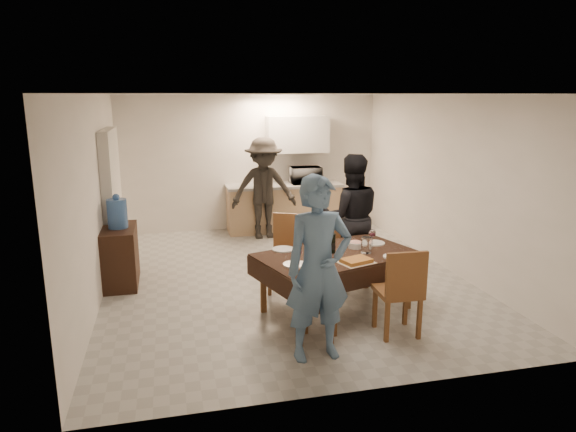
% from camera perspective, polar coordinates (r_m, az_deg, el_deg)
% --- Properties ---
extents(floor, '(5.00, 6.00, 0.02)m').
position_cam_1_polar(floor, '(7.50, -0.32, -6.91)').
color(floor, '#ABACA7').
rests_on(floor, ground).
extents(ceiling, '(5.00, 6.00, 0.02)m').
position_cam_1_polar(ceiling, '(7.04, -0.35, 13.38)').
color(ceiling, white).
rests_on(ceiling, wall_back).
extents(wall_back, '(5.00, 0.02, 2.60)m').
position_cam_1_polar(wall_back, '(10.07, -4.18, 5.89)').
color(wall_back, white).
rests_on(wall_back, floor).
extents(wall_front, '(5.00, 0.02, 2.60)m').
position_cam_1_polar(wall_front, '(4.36, 8.54, -4.03)').
color(wall_front, white).
rests_on(wall_front, floor).
extents(wall_left, '(0.02, 6.00, 2.60)m').
position_cam_1_polar(wall_left, '(7.04, -20.59, 1.89)').
color(wall_left, white).
rests_on(wall_left, floor).
extents(wall_right, '(0.02, 6.00, 2.60)m').
position_cam_1_polar(wall_right, '(8.08, 17.24, 3.51)').
color(wall_right, white).
rests_on(wall_right, floor).
extents(stub_partition, '(0.15, 1.40, 2.10)m').
position_cam_1_polar(stub_partition, '(8.25, -18.91, 1.81)').
color(stub_partition, beige).
rests_on(stub_partition, floor).
extents(kitchen_base_cabinet, '(2.20, 0.60, 0.86)m').
position_cam_1_polar(kitchen_base_cabinet, '(10.02, -0.42, 0.84)').
color(kitchen_base_cabinet, tan).
rests_on(kitchen_base_cabinet, floor).
extents(kitchen_worktop, '(2.24, 0.64, 0.05)m').
position_cam_1_polar(kitchen_worktop, '(9.93, -0.42, 3.41)').
color(kitchen_worktop, '#999995').
rests_on(kitchen_worktop, kitchen_base_cabinet).
extents(upper_cabinet, '(1.20, 0.34, 0.70)m').
position_cam_1_polar(upper_cabinet, '(10.02, 1.08, 9.05)').
color(upper_cabinet, silver).
rests_on(upper_cabinet, wall_back).
extents(dining_table, '(2.10, 1.60, 0.73)m').
position_cam_1_polar(dining_table, '(6.23, 5.48, -4.47)').
color(dining_table, black).
rests_on(dining_table, floor).
extents(chair_near_left, '(0.53, 0.54, 0.47)m').
position_cam_1_polar(chair_near_left, '(5.41, 3.72, -9.06)').
color(chair_near_left, brown).
rests_on(chair_near_left, floor).
extents(chair_near_right, '(0.47, 0.47, 0.54)m').
position_cam_1_polar(chair_near_right, '(5.68, 12.55, -7.38)').
color(chair_near_right, brown).
rests_on(chair_near_right, floor).
extents(chair_far_left, '(0.63, 0.65, 0.56)m').
position_cam_1_polar(chair_far_left, '(6.73, 0.05, -3.63)').
color(chair_far_left, brown).
rests_on(chair_far_left, floor).
extents(chair_far_right, '(0.42, 0.42, 0.45)m').
position_cam_1_polar(chair_far_right, '(7.03, 7.19, -3.97)').
color(chair_far_right, brown).
rests_on(chair_far_right, floor).
extents(console, '(0.44, 0.88, 0.82)m').
position_cam_1_polar(console, '(7.51, -18.11, -4.26)').
color(console, black).
rests_on(console, floor).
extents(water_jug, '(0.27, 0.27, 0.40)m').
position_cam_1_polar(water_jug, '(7.36, -18.44, 0.25)').
color(water_jug, '#406FB9').
rests_on(water_jug, console).
extents(wine_bottle, '(0.08, 0.08, 0.33)m').
position_cam_1_polar(wine_bottle, '(6.20, 4.94, -2.61)').
color(wine_bottle, black).
rests_on(wine_bottle, dining_table).
extents(water_pitcher, '(0.13, 0.13, 0.19)m').
position_cam_1_polar(water_pitcher, '(6.27, 8.69, -3.21)').
color(water_pitcher, white).
rests_on(water_pitcher, dining_table).
extents(savoury_tart, '(0.45, 0.39, 0.05)m').
position_cam_1_polar(savoury_tart, '(5.91, 7.60, -4.95)').
color(savoury_tart, '#CB7E3B').
rests_on(savoury_tart, dining_table).
extents(salad_bowl, '(0.18, 0.18, 0.07)m').
position_cam_1_polar(salad_bowl, '(6.47, 7.51, -3.21)').
color(salad_bowl, silver).
rests_on(salad_bowl, dining_table).
extents(mushroom_dish, '(0.19, 0.19, 0.03)m').
position_cam_1_polar(mushroom_dish, '(6.46, 4.28, -3.35)').
color(mushroom_dish, silver).
rests_on(mushroom_dish, dining_table).
extents(wine_glass_a, '(0.09, 0.09, 0.20)m').
position_cam_1_polar(wine_glass_a, '(5.81, 1.14, -4.35)').
color(wine_glass_a, white).
rests_on(wine_glass_a, dining_table).
extents(wine_glass_b, '(0.09, 0.09, 0.21)m').
position_cam_1_polar(wine_glass_b, '(6.61, 9.34, -2.33)').
color(wine_glass_b, white).
rests_on(wine_glass_b, dining_table).
extents(wine_glass_c, '(0.08, 0.08, 0.19)m').
position_cam_1_polar(wine_glass_c, '(6.41, 2.95, -2.73)').
color(wine_glass_c, white).
rests_on(wine_glass_c, dining_table).
extents(plate_near_left, '(0.27, 0.27, 0.02)m').
position_cam_1_polar(plate_near_left, '(5.78, 0.78, -5.40)').
color(plate_near_left, silver).
rests_on(plate_near_left, dining_table).
extents(plate_near_right, '(0.25, 0.25, 0.01)m').
position_cam_1_polar(plate_near_right, '(6.17, 11.69, -4.47)').
color(plate_near_right, silver).
rests_on(plate_near_right, dining_table).
extents(plate_far_left, '(0.28, 0.28, 0.02)m').
position_cam_1_polar(plate_far_left, '(6.34, -0.54, -3.71)').
color(plate_far_left, silver).
rests_on(plate_far_left, dining_table).
extents(plate_far_right, '(0.28, 0.28, 0.02)m').
position_cam_1_polar(plate_far_right, '(6.69, 9.54, -2.97)').
color(plate_far_right, silver).
rests_on(plate_far_right, dining_table).
extents(microwave, '(0.58, 0.39, 0.32)m').
position_cam_1_polar(microwave, '(10.01, 1.97, 4.55)').
color(microwave, silver).
rests_on(microwave, kitchen_worktop).
extents(person_near, '(0.71, 0.50, 1.86)m').
position_cam_1_polar(person_near, '(5.05, 3.41, -5.91)').
color(person_near, slate).
rests_on(person_near, floor).
extents(person_far, '(0.99, 0.83, 1.80)m').
position_cam_1_polar(person_far, '(7.31, 6.98, -0.17)').
color(person_far, black).
rests_on(person_far, floor).
extents(person_kitchen, '(1.20, 0.69, 1.85)m').
position_cam_1_polar(person_kitchen, '(9.39, -2.70, 3.08)').
color(person_kitchen, black).
rests_on(person_kitchen, floor).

